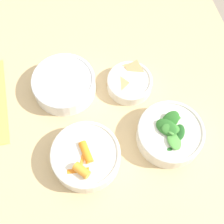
% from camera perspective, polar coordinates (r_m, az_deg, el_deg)
% --- Properties ---
extents(ground_plane, '(10.00, 10.00, 0.00)m').
position_cam_1_polar(ground_plane, '(1.60, 0.22, -9.30)').
color(ground_plane, gray).
extents(dining_table, '(1.24, 0.81, 0.76)m').
position_cam_1_polar(dining_table, '(1.00, 0.35, 0.81)').
color(dining_table, tan).
rests_on(dining_table, ground_plane).
extents(bowl_carrots, '(0.17, 0.17, 0.07)m').
position_cam_1_polar(bowl_carrots, '(0.79, -4.84, -8.13)').
color(bowl_carrots, silver).
rests_on(bowl_carrots, dining_table).
extents(bowl_greens, '(0.17, 0.17, 0.08)m').
position_cam_1_polar(bowl_greens, '(0.82, 10.56, -3.97)').
color(bowl_greens, silver).
rests_on(bowl_greens, dining_table).
extents(bowl_beans_hotdog, '(0.18, 0.18, 0.06)m').
position_cam_1_polar(bowl_beans_hotdog, '(0.89, -8.72, 5.01)').
color(bowl_beans_hotdog, white).
rests_on(bowl_beans_hotdog, dining_table).
extents(bowl_cookies, '(0.13, 0.13, 0.05)m').
position_cam_1_polar(bowl_cookies, '(0.89, 3.18, 5.53)').
color(bowl_cookies, silver).
rests_on(bowl_cookies, dining_table).
extents(ruler, '(0.27, 0.04, 0.00)m').
position_cam_1_polar(ruler, '(0.94, -19.58, 2.08)').
color(ruler, '#EADB4C').
rests_on(ruler, dining_table).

